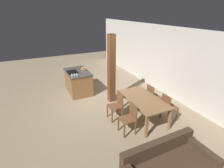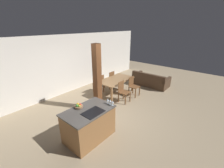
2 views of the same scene
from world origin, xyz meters
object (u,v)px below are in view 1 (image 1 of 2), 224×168
Objects in this scene: kitchen_island at (78,82)px; wine_glass_near at (72,75)px; dining_chair_far_right at (168,107)px; fruit_bowl at (84,69)px; dining_chair_near_left at (117,105)px; dining_chair_far_left at (153,96)px; timber_post at (111,70)px; wine_glass_middle at (74,74)px; dining_chair_near_right at (129,118)px; wine_glass_far at (77,74)px; dining_table at (143,101)px.

wine_glass_near is at bearing -30.69° from kitchen_island.
wine_glass_near is at bearing 42.04° from dining_chair_far_right.
wine_glass_near is at bearing -43.40° from fruit_bowl.
fruit_bowl reaches higher than kitchen_island.
dining_chair_near_left and dining_chair_far_left have the same top height.
fruit_bowl is at bearing 33.77° from dining_chair_far_left.
wine_glass_middle is at bearing -119.51° from timber_post.
dining_chair_near_right is at bearing 17.97° from wine_glass_middle.
kitchen_island is at bearing -169.88° from dining_chair_near_right.
dining_chair_near_left is (1.82, 0.75, -0.57)m from wine_glass_far.
dining_chair_near_left is (2.51, 0.28, -0.50)m from fruit_bowl.
dining_chair_near_left is at bearing 27.24° from wine_glass_near.
wine_glass_near is at bearing -90.00° from wine_glass_far.
kitchen_island reaches higher than dining_chair_far_right.
dining_chair_far_right is (3.21, 1.98, 0.01)m from kitchen_island.
dining_table is at bearing 12.75° from timber_post.
wine_glass_middle is 2.72m from dining_table.
dining_chair_far_left and dining_chair_far_right have the same top height.
timber_post is (-1.14, -1.05, 0.78)m from dining_chair_far_left.
wine_glass_middle is (0.70, -0.57, 0.07)m from fruit_bowl.
dining_chair_near_right is at bearing 16.08° from wine_glass_far.
dining_chair_near_right is 2.10m from timber_post.
dining_chair_far_left is (1.82, 2.15, -0.57)m from wine_glass_far.
kitchen_island is 9.29× the size of wine_glass_middle.
dining_chair_far_right is (0.78, 1.41, 0.00)m from dining_chair_near_left.
fruit_bowl is 1.60× the size of wine_glass_near.
wine_glass_near is 1.00× the size of wine_glass_far.
wine_glass_far is (0.61, -0.18, 0.58)m from kitchen_island.
wine_glass_far reaches higher than kitchen_island.
wine_glass_far reaches higher than dining_chair_far_right.
dining_table is at bearing 18.64° from fruit_bowl.
wine_glass_far is 0.09× the size of dining_table.
dining_table is at bearing 33.32° from wine_glass_far.
wine_glass_near is 3.54m from dining_chair_far_right.
kitchen_island reaches higher than dining_chair_near_left.
wine_glass_near is at bearing -152.76° from dining_chair_near_left.
dining_chair_near_left is (2.43, 0.57, 0.01)m from kitchen_island.
dining_chair_near_right is 0.36× the size of timber_post.
fruit_bowl is at bearing -155.27° from timber_post.
wine_glass_far is 1.31m from timber_post.
dining_chair_near_left is 1.00× the size of dining_chair_far_left.
dining_table is at bearing 36.59° from wine_glass_near.
dining_table is 0.82m from dining_chair_near_right.
dining_table is at bearing 61.01° from dining_chair_near_left.
wine_glass_middle reaches higher than dining_chair_far_left.
dining_chair_near_left is at bearing -17.39° from timber_post.
kitchen_island is 3.26m from dining_chair_near_right.
fruit_bowl is 0.27× the size of dining_chair_far_right.
wine_glass_middle is at bearing 40.88° from dining_chair_far_right.
fruit_bowl is at bearing -175.20° from dining_chair_near_right.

